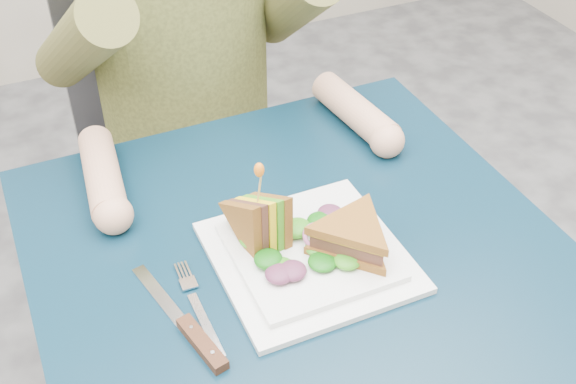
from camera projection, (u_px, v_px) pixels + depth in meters
name	position (u px, v px, depth m)	size (l,w,h in m)	color
table	(301.00, 290.00, 1.09)	(0.75, 0.75, 0.73)	black
chair	(179.00, 129.00, 1.62)	(0.42, 0.40, 0.93)	#47474C
plate	(309.00, 255.00, 1.02)	(0.26, 0.26, 0.02)	white
sandwich_flat	(353.00, 236.00, 1.00)	(0.19, 0.19, 0.05)	brown
sandwich_upright	(261.00, 222.00, 1.01)	(0.08, 0.13, 0.13)	brown
fork	(200.00, 310.00, 0.95)	(0.02, 0.18, 0.01)	silver
knife	(194.00, 334.00, 0.91)	(0.07, 0.22, 0.02)	silver
toothpick	(260.00, 186.00, 0.97)	(0.00, 0.00, 0.06)	tan
toothpick_frill	(259.00, 170.00, 0.95)	(0.01, 0.01, 0.02)	orange
lettuce_spill	(309.00, 239.00, 1.02)	(0.15, 0.13, 0.02)	#337A14
onion_ring	(317.00, 236.00, 1.01)	(0.04, 0.04, 0.01)	#9E4C7A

